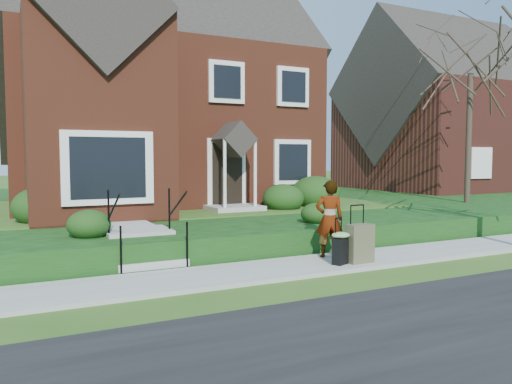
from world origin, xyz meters
TOP-DOWN VIEW (x-y plane):
  - ground at (0.00, 0.00)m, footprint 120.00×120.00m
  - sidewalk at (0.00, 0.00)m, footprint 60.00×1.60m
  - terrace at (4.00, 10.90)m, footprint 44.00×20.00m
  - walkway at (-2.50, 5.00)m, footprint 1.20×6.00m
  - main_house at (-0.21, 9.61)m, footprint 10.40×10.20m
  - neighbour_house at (16.00, 11.00)m, footprint 9.40×8.00m
  - front_steps at (-2.50, 1.84)m, footprint 1.40×2.02m
  - foundation_shrubs at (0.70, 4.96)m, footprint 10.04×4.69m
  - woman at (1.24, 0.39)m, footprint 0.72×0.61m
  - suitcase_black at (1.02, -0.33)m, footprint 0.49×0.45m
  - suitcase_olive at (1.48, -0.36)m, footprint 0.56×0.32m
  - tree_gap at (10.05, 4.29)m, footprint 5.11×5.11m

SIDE VIEW (x-z plane):
  - ground at x=0.00m, z-range 0.00..0.00m
  - sidewalk at x=0.00m, z-range 0.00..0.08m
  - terrace at x=4.00m, z-range 0.00..0.60m
  - suitcase_black at x=1.02m, z-range -0.03..0.93m
  - front_steps at x=-2.50m, z-range -0.28..1.22m
  - suitcase_olive at x=1.48m, z-range -0.12..1.08m
  - walkway at x=-2.50m, z-range 0.60..0.66m
  - woman at x=1.24m, z-range 0.08..1.76m
  - foundation_shrubs at x=0.70m, z-range 0.51..1.67m
  - neighbour_house at x=16.00m, z-range 0.65..9.85m
  - main_house at x=-0.21m, z-range 0.56..9.96m
  - tree_gap at x=10.05m, z-range 2.06..9.36m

